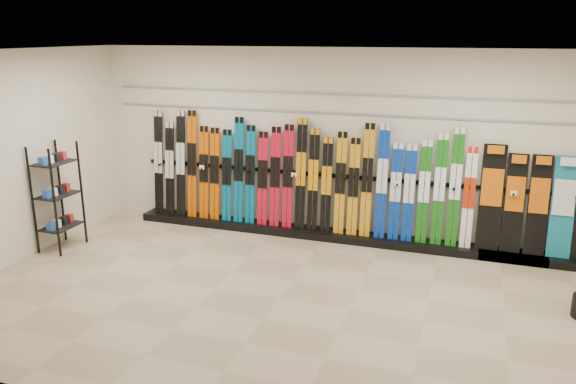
% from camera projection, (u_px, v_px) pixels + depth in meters
% --- Properties ---
extents(floor, '(8.00, 8.00, 0.00)m').
position_uv_depth(floor, '(279.00, 298.00, 7.03)').
color(floor, tan).
rests_on(floor, ground).
extents(back_wall, '(8.00, 0.00, 8.00)m').
position_uv_depth(back_wall, '(331.00, 144.00, 8.90)').
color(back_wall, beige).
rests_on(back_wall, floor).
extents(left_wall, '(0.00, 5.00, 5.00)m').
position_uv_depth(left_wall, '(10.00, 159.00, 7.85)').
color(left_wall, beige).
rests_on(left_wall, floor).
extents(ceiling, '(8.00, 8.00, 0.00)m').
position_uv_depth(ceiling, '(278.00, 53.00, 6.21)').
color(ceiling, silver).
rests_on(ceiling, back_wall).
extents(ski_rack_base, '(8.00, 0.40, 0.12)m').
position_uv_depth(ski_rack_base, '(340.00, 236.00, 9.03)').
color(ski_rack_base, black).
rests_on(ski_rack_base, floor).
extents(skis, '(5.37, 0.19, 1.83)m').
position_uv_depth(skis, '(299.00, 178.00, 9.02)').
color(skis, black).
rests_on(skis, ski_rack_base).
extents(snowboards, '(1.60, 0.24, 1.55)m').
position_uv_depth(snowboards, '(538.00, 204.00, 8.00)').
color(snowboards, black).
rests_on(snowboards, ski_rack_base).
extents(accessory_rack, '(0.40, 0.60, 1.63)m').
position_uv_depth(accessory_rack, '(58.00, 197.00, 8.47)').
color(accessory_rack, black).
rests_on(accessory_rack, floor).
extents(slatwall_rail_0, '(7.60, 0.02, 0.03)m').
position_uv_depth(slatwall_rail_0, '(332.00, 113.00, 8.74)').
color(slatwall_rail_0, gray).
rests_on(slatwall_rail_0, back_wall).
extents(slatwall_rail_1, '(7.60, 0.02, 0.03)m').
position_uv_depth(slatwall_rail_1, '(332.00, 94.00, 8.66)').
color(slatwall_rail_1, gray).
rests_on(slatwall_rail_1, back_wall).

